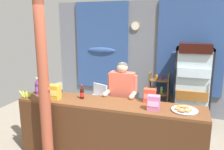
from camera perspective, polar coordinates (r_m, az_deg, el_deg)
The scene contains 15 objects.
ground_plane at distance 4.64m, azimuth 3.33°, elevation -16.16°, with size 7.38×7.38×0.00m, color gray.
back_wall_curtained at distance 5.83m, azimuth 8.00°, elevation 4.64°, with size 4.69×0.22×2.78m.
stall_counter at distance 3.76m, azimuth -1.42°, elevation -12.95°, with size 3.04×0.60×1.00m.
timber_post at distance 3.65m, azimuth -16.66°, elevation -2.67°, with size 0.20×0.18×2.72m.
drink_fridge at distance 5.32m, azimuth 19.46°, elevation -1.32°, with size 0.76×0.66×1.84m.
bottle_shelf_rack at distance 5.58m, azimuth 11.53°, elevation -4.89°, with size 0.48×0.28×1.11m.
plastic_lawn_chair at distance 5.37m, azimuth -3.88°, elevation -6.32°, with size 0.58×0.58×0.86m.
shopkeeper at distance 4.17m, azimuth 2.51°, elevation -4.59°, with size 0.55×0.42×1.57m.
soda_bottle_grape_soda at distance 4.34m, azimuth -18.12°, elevation -2.83°, with size 0.09×0.09×0.31m.
soda_bottle_cola at distance 3.90m, azimuth -7.48°, elevation -4.39°, with size 0.07×0.07×0.25m.
snack_box_choco_powder at distance 3.96m, azimuth -14.30°, elevation -4.16°, with size 0.20×0.14×0.24m.
snack_box_crackers at distance 3.75m, azimuth 9.39°, elevation -5.07°, with size 0.19×0.13×0.22m.
snack_box_wafer at distance 3.42m, azimuth 10.34°, elevation -6.83°, with size 0.18×0.13×0.22m.
pastry_tray at distance 3.51m, azimuth 17.60°, elevation -8.27°, with size 0.38×0.38×0.07m.
banana_bunch at distance 4.18m, azimuth -20.77°, elevation -4.58°, with size 0.28×0.06×0.16m.
Camera 1 is at (1.01, -2.80, 2.24)m, focal length 36.64 mm.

